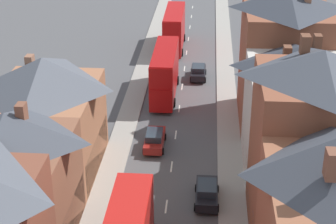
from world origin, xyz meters
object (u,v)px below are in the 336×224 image
(double_decker_bus_far_approaching, at_px, (174,29))
(car_mid_white, at_px, (207,192))
(double_decker_bus_lead, at_px, (165,72))
(car_near_blue, at_px, (163,48))
(car_mid_black, at_px, (198,72))
(car_parked_left_b, at_px, (155,139))

(double_decker_bus_far_approaching, relative_size, car_mid_white, 2.55)
(double_decker_bus_lead, distance_m, car_near_blue, 13.92)
(double_decker_bus_far_approaching, height_order, car_near_blue, double_decker_bus_far_approaching)
(double_decker_bus_lead, relative_size, car_mid_black, 2.53)
(double_decker_bus_far_approaching, xyz_separation_m, car_near_blue, (-1.29, -2.56, -1.97))
(double_decker_bus_lead, height_order, car_parked_left_b, double_decker_bus_lead)
(double_decker_bus_lead, height_order, car_mid_white, double_decker_bus_lead)
(double_decker_bus_far_approaching, height_order, car_mid_black, double_decker_bus_far_approaching)
(double_decker_bus_lead, xyz_separation_m, car_parked_left_b, (0.01, -11.97, -1.99))
(double_decker_bus_far_approaching, xyz_separation_m, car_parked_left_b, (0.01, -28.25, -1.99))
(car_parked_left_b, bearing_deg, double_decker_bus_far_approaching, 90.02)
(car_mid_black, relative_size, car_parked_left_b, 0.95)
(double_decker_bus_lead, relative_size, car_parked_left_b, 2.40)
(double_decker_bus_lead, xyz_separation_m, car_mid_white, (4.91, -20.52, -1.98))
(double_decker_bus_far_approaching, relative_size, car_near_blue, 2.70)
(car_near_blue, height_order, car_parked_left_b, car_near_blue)
(car_near_blue, relative_size, car_parked_left_b, 0.89)
(car_near_blue, bearing_deg, double_decker_bus_far_approaching, 63.20)
(car_parked_left_b, relative_size, car_mid_white, 1.06)
(car_mid_black, xyz_separation_m, car_mid_white, (1.30, -25.96, 0.01))
(car_near_blue, xyz_separation_m, car_mid_white, (6.20, -34.24, -0.00))
(car_mid_black, height_order, car_parked_left_b, car_mid_black)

